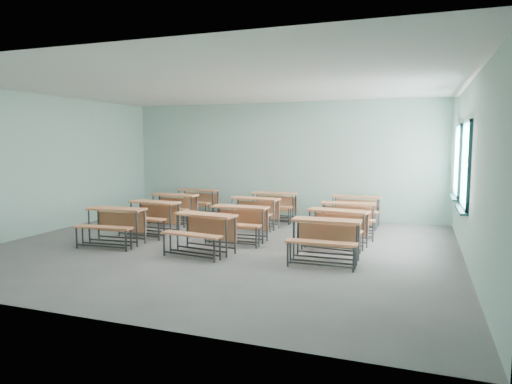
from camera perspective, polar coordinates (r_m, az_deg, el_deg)
room at (r=9.08m, az=-3.60°, el=3.05°), size 9.04×8.04×3.24m
desk_unit_r0c0 at (r=9.79m, az=-17.35°, el=-3.43°), size 1.26×0.90×0.75m
desk_unit_r0c1 at (r=8.69m, az=-6.68°, el=-4.40°), size 1.30×0.95×0.75m
desk_unit_r0c2 at (r=8.09m, az=8.64°, el=-5.23°), size 1.22×0.83×0.75m
desk_unit_r1c0 at (r=10.67m, az=-12.91°, el=-2.52°), size 1.28×0.92×0.75m
desk_unit_r1c1 at (r=9.64m, az=-2.20°, el=-3.31°), size 1.22×0.83×0.75m
desk_unit_r1c2 at (r=9.25m, az=10.03°, el=-3.81°), size 1.30×0.96×0.75m
desk_unit_r2c0 at (r=12.03m, az=-10.35°, el=-1.48°), size 1.23×0.84×0.75m
desk_unit_r2c1 at (r=11.09m, az=-0.32°, el=-2.03°), size 1.25×0.89×0.75m
desk_unit_r2c2 at (r=10.41m, az=11.41°, el=-2.71°), size 1.28×0.92×0.75m
desk_unit_r3c0 at (r=13.14m, az=-7.46°, el=-0.78°), size 1.24×0.86×0.75m
desk_unit_r3c1 at (r=12.22m, az=2.19°, el=-1.26°), size 1.22×0.83×0.75m
desk_unit_r3c2 at (r=11.68m, az=12.30°, el=-1.75°), size 1.23×0.84×0.75m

